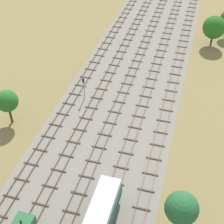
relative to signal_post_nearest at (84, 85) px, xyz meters
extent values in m
plane|color=olive|center=(6.46, -1.81, -2.97)|extent=(480.00, 480.00, 0.00)
cube|color=gray|center=(6.46, -1.81, -2.96)|extent=(21.22, 176.00, 0.01)
cube|color=#47382D|center=(-2.87, -0.81, -2.75)|extent=(0.07, 126.00, 0.15)
cube|color=#47382D|center=(-1.44, -0.81, -2.75)|extent=(0.07, 126.00, 0.15)
cube|color=brown|center=(-2.15, -23.31, -2.90)|extent=(2.40, 0.22, 0.14)
cube|color=brown|center=(-2.15, -20.31, -2.90)|extent=(2.40, 0.22, 0.14)
cube|color=brown|center=(-2.15, -17.31, -2.90)|extent=(2.40, 0.22, 0.14)
cube|color=brown|center=(-2.15, -14.31, -2.90)|extent=(2.40, 0.22, 0.14)
cube|color=brown|center=(-2.15, -11.31, -2.90)|extent=(2.40, 0.22, 0.14)
cube|color=brown|center=(-2.15, -8.31, -2.90)|extent=(2.40, 0.22, 0.14)
cube|color=brown|center=(-2.15, -5.31, -2.90)|extent=(2.40, 0.22, 0.14)
cube|color=brown|center=(-2.15, -2.31, -2.90)|extent=(2.40, 0.22, 0.14)
cube|color=brown|center=(-2.15, 0.69, -2.90)|extent=(2.40, 0.22, 0.14)
cube|color=brown|center=(-2.15, 3.69, -2.90)|extent=(2.40, 0.22, 0.14)
cube|color=brown|center=(-2.15, 6.69, -2.90)|extent=(2.40, 0.22, 0.14)
cube|color=brown|center=(-2.15, 9.69, -2.90)|extent=(2.40, 0.22, 0.14)
cube|color=brown|center=(-2.15, 12.69, -2.90)|extent=(2.40, 0.22, 0.14)
cube|color=brown|center=(-2.15, 15.69, -2.90)|extent=(2.40, 0.22, 0.14)
cube|color=brown|center=(-2.15, 18.69, -2.90)|extent=(2.40, 0.22, 0.14)
cube|color=brown|center=(-2.15, 21.69, -2.90)|extent=(2.40, 0.22, 0.14)
cube|color=brown|center=(-2.15, 24.69, -2.90)|extent=(2.40, 0.22, 0.14)
cube|color=brown|center=(-2.15, 27.69, -2.90)|extent=(2.40, 0.22, 0.14)
cube|color=brown|center=(-2.15, 30.69, -2.90)|extent=(2.40, 0.22, 0.14)
cube|color=brown|center=(-2.15, 33.69, -2.90)|extent=(2.40, 0.22, 0.14)
cube|color=brown|center=(-2.15, 36.69, -2.90)|extent=(2.40, 0.22, 0.14)
cube|color=brown|center=(-2.15, 39.69, -2.90)|extent=(2.40, 0.22, 0.14)
cube|color=brown|center=(-2.15, 42.69, -2.90)|extent=(2.40, 0.22, 0.14)
cube|color=brown|center=(-2.15, 45.69, -2.90)|extent=(2.40, 0.22, 0.14)
cube|color=brown|center=(-2.15, 48.69, -2.90)|extent=(2.40, 0.22, 0.14)
cube|color=#47382D|center=(1.44, -0.81, -2.75)|extent=(0.07, 126.00, 0.15)
cube|color=#47382D|center=(2.87, -0.81, -2.75)|extent=(0.07, 126.00, 0.15)
cube|color=brown|center=(2.15, -26.31, -2.90)|extent=(2.40, 0.22, 0.14)
cube|color=brown|center=(2.15, -23.31, -2.90)|extent=(2.40, 0.22, 0.14)
cube|color=brown|center=(2.15, -20.31, -2.90)|extent=(2.40, 0.22, 0.14)
cube|color=brown|center=(2.15, -17.31, -2.90)|extent=(2.40, 0.22, 0.14)
cube|color=brown|center=(2.15, -14.31, -2.90)|extent=(2.40, 0.22, 0.14)
cube|color=brown|center=(2.15, -11.31, -2.90)|extent=(2.40, 0.22, 0.14)
cube|color=brown|center=(2.15, -8.31, -2.90)|extent=(2.40, 0.22, 0.14)
cube|color=brown|center=(2.15, -5.31, -2.90)|extent=(2.40, 0.22, 0.14)
cube|color=brown|center=(2.15, -2.31, -2.90)|extent=(2.40, 0.22, 0.14)
cube|color=brown|center=(2.15, 0.69, -2.90)|extent=(2.40, 0.22, 0.14)
cube|color=brown|center=(2.15, 3.69, -2.90)|extent=(2.40, 0.22, 0.14)
cube|color=brown|center=(2.15, 6.69, -2.90)|extent=(2.40, 0.22, 0.14)
cube|color=brown|center=(2.15, 9.69, -2.90)|extent=(2.40, 0.22, 0.14)
cube|color=brown|center=(2.15, 12.69, -2.90)|extent=(2.40, 0.22, 0.14)
cube|color=brown|center=(2.15, 15.69, -2.90)|extent=(2.40, 0.22, 0.14)
cube|color=brown|center=(2.15, 18.69, -2.90)|extent=(2.40, 0.22, 0.14)
cube|color=brown|center=(2.15, 21.69, -2.90)|extent=(2.40, 0.22, 0.14)
cube|color=brown|center=(2.15, 24.69, -2.90)|extent=(2.40, 0.22, 0.14)
cube|color=brown|center=(2.15, 27.69, -2.90)|extent=(2.40, 0.22, 0.14)
cube|color=brown|center=(2.15, 30.69, -2.90)|extent=(2.40, 0.22, 0.14)
cube|color=brown|center=(2.15, 33.69, -2.90)|extent=(2.40, 0.22, 0.14)
cube|color=brown|center=(2.15, 36.69, -2.90)|extent=(2.40, 0.22, 0.14)
cube|color=brown|center=(2.15, 39.69, -2.90)|extent=(2.40, 0.22, 0.14)
cube|color=brown|center=(2.15, 42.69, -2.90)|extent=(2.40, 0.22, 0.14)
cube|color=brown|center=(2.15, 45.69, -2.90)|extent=(2.40, 0.22, 0.14)
cube|color=brown|center=(2.15, 48.69, -2.90)|extent=(2.40, 0.22, 0.14)
cube|color=#47382D|center=(5.74, -0.81, -2.75)|extent=(0.07, 126.00, 0.15)
cube|color=#47382D|center=(7.18, -0.81, -2.75)|extent=(0.07, 126.00, 0.15)
cube|color=brown|center=(6.46, -23.31, -2.90)|extent=(2.40, 0.22, 0.14)
cube|color=brown|center=(6.46, -20.31, -2.90)|extent=(2.40, 0.22, 0.14)
cube|color=brown|center=(6.46, -17.31, -2.90)|extent=(2.40, 0.22, 0.14)
cube|color=brown|center=(6.46, -14.31, -2.90)|extent=(2.40, 0.22, 0.14)
cube|color=brown|center=(6.46, -11.31, -2.90)|extent=(2.40, 0.22, 0.14)
cube|color=brown|center=(6.46, -8.31, -2.90)|extent=(2.40, 0.22, 0.14)
cube|color=brown|center=(6.46, -5.31, -2.90)|extent=(2.40, 0.22, 0.14)
cube|color=brown|center=(6.46, -2.31, -2.90)|extent=(2.40, 0.22, 0.14)
cube|color=brown|center=(6.46, 0.69, -2.90)|extent=(2.40, 0.22, 0.14)
cube|color=brown|center=(6.46, 3.69, -2.90)|extent=(2.40, 0.22, 0.14)
cube|color=brown|center=(6.46, 6.69, -2.90)|extent=(2.40, 0.22, 0.14)
cube|color=brown|center=(6.46, 9.69, -2.90)|extent=(2.40, 0.22, 0.14)
cube|color=brown|center=(6.46, 12.69, -2.90)|extent=(2.40, 0.22, 0.14)
cube|color=brown|center=(6.46, 15.69, -2.90)|extent=(2.40, 0.22, 0.14)
cube|color=brown|center=(6.46, 18.69, -2.90)|extent=(2.40, 0.22, 0.14)
cube|color=brown|center=(6.46, 21.69, -2.90)|extent=(2.40, 0.22, 0.14)
cube|color=brown|center=(6.46, 24.69, -2.90)|extent=(2.40, 0.22, 0.14)
cube|color=brown|center=(6.46, 27.69, -2.90)|extent=(2.40, 0.22, 0.14)
cube|color=brown|center=(6.46, 30.69, -2.90)|extent=(2.40, 0.22, 0.14)
cube|color=brown|center=(6.46, 33.69, -2.90)|extent=(2.40, 0.22, 0.14)
cube|color=brown|center=(6.46, 36.69, -2.90)|extent=(2.40, 0.22, 0.14)
cube|color=brown|center=(6.46, 39.69, -2.90)|extent=(2.40, 0.22, 0.14)
cube|color=brown|center=(6.46, 42.69, -2.90)|extent=(2.40, 0.22, 0.14)
cube|color=brown|center=(6.46, 45.69, -2.90)|extent=(2.40, 0.22, 0.14)
cube|color=brown|center=(6.46, 48.69, -2.90)|extent=(2.40, 0.22, 0.14)
cube|color=brown|center=(6.46, 51.69, -2.90)|extent=(2.40, 0.22, 0.14)
cube|color=#47382D|center=(10.05, -0.81, -2.75)|extent=(0.07, 126.00, 0.15)
cube|color=#47382D|center=(11.48, -0.81, -2.75)|extent=(0.07, 126.00, 0.15)
cube|color=brown|center=(10.77, -23.31, -2.90)|extent=(2.40, 0.22, 0.14)
cube|color=brown|center=(10.77, -20.31, -2.90)|extent=(2.40, 0.22, 0.14)
cube|color=brown|center=(10.77, -17.31, -2.90)|extent=(2.40, 0.22, 0.14)
cube|color=brown|center=(10.77, -14.31, -2.90)|extent=(2.40, 0.22, 0.14)
cube|color=brown|center=(10.77, -11.31, -2.90)|extent=(2.40, 0.22, 0.14)
cube|color=brown|center=(10.77, -8.31, -2.90)|extent=(2.40, 0.22, 0.14)
cube|color=brown|center=(10.77, -5.31, -2.90)|extent=(2.40, 0.22, 0.14)
cube|color=brown|center=(10.77, -2.31, -2.90)|extent=(2.40, 0.22, 0.14)
cube|color=brown|center=(10.77, 0.69, -2.90)|extent=(2.40, 0.22, 0.14)
cube|color=brown|center=(10.77, 3.69, -2.90)|extent=(2.40, 0.22, 0.14)
cube|color=brown|center=(10.77, 6.69, -2.90)|extent=(2.40, 0.22, 0.14)
cube|color=brown|center=(10.77, 9.69, -2.90)|extent=(2.40, 0.22, 0.14)
cube|color=brown|center=(10.77, 12.69, -2.90)|extent=(2.40, 0.22, 0.14)
cube|color=brown|center=(10.77, 15.69, -2.90)|extent=(2.40, 0.22, 0.14)
cube|color=brown|center=(10.77, 18.69, -2.90)|extent=(2.40, 0.22, 0.14)
cube|color=brown|center=(10.77, 21.69, -2.90)|extent=(2.40, 0.22, 0.14)
cube|color=brown|center=(10.77, 24.69, -2.90)|extent=(2.40, 0.22, 0.14)
cube|color=brown|center=(10.77, 27.69, -2.90)|extent=(2.40, 0.22, 0.14)
cube|color=brown|center=(10.77, 30.69, -2.90)|extent=(2.40, 0.22, 0.14)
cube|color=brown|center=(10.77, 33.69, -2.90)|extent=(2.40, 0.22, 0.14)
cube|color=brown|center=(10.77, 36.69, -2.90)|extent=(2.40, 0.22, 0.14)
cube|color=brown|center=(10.77, 39.69, -2.90)|extent=(2.40, 0.22, 0.14)
cube|color=brown|center=(10.77, 42.69, -2.90)|extent=(2.40, 0.22, 0.14)
cube|color=brown|center=(10.77, 45.69, -2.90)|extent=(2.40, 0.22, 0.14)
cube|color=brown|center=(10.77, 48.69, -2.90)|extent=(2.40, 0.22, 0.14)
cube|color=brown|center=(10.77, 51.69, -2.90)|extent=(2.40, 0.22, 0.14)
cube|color=#47382D|center=(14.35, -0.81, -2.75)|extent=(0.07, 126.00, 0.15)
cube|color=#47382D|center=(15.79, -0.81, -2.75)|extent=(0.07, 126.00, 0.15)
cube|color=brown|center=(15.07, -20.31, -2.90)|extent=(2.40, 0.22, 0.14)
cube|color=brown|center=(15.07, -17.31, -2.90)|extent=(2.40, 0.22, 0.14)
cube|color=brown|center=(15.07, -14.31, -2.90)|extent=(2.40, 0.22, 0.14)
cube|color=brown|center=(15.07, -11.31, -2.90)|extent=(2.40, 0.22, 0.14)
cube|color=brown|center=(15.07, -8.31, -2.90)|extent=(2.40, 0.22, 0.14)
cube|color=brown|center=(15.07, -5.31, -2.90)|extent=(2.40, 0.22, 0.14)
cube|color=brown|center=(15.07, -2.31, -2.90)|extent=(2.40, 0.22, 0.14)
cube|color=brown|center=(15.07, 0.69, -2.90)|extent=(2.40, 0.22, 0.14)
cube|color=brown|center=(15.07, 3.69, -2.90)|extent=(2.40, 0.22, 0.14)
cube|color=brown|center=(15.07, 6.69, -2.90)|extent=(2.40, 0.22, 0.14)
cube|color=brown|center=(15.07, 9.69, -2.90)|extent=(2.40, 0.22, 0.14)
cube|color=brown|center=(15.07, 12.69, -2.90)|extent=(2.40, 0.22, 0.14)
cube|color=brown|center=(15.07, 15.69, -2.90)|extent=(2.40, 0.22, 0.14)
cube|color=brown|center=(15.07, 18.69, -2.90)|extent=(2.40, 0.22, 0.14)
cube|color=brown|center=(15.07, 21.69, -2.90)|extent=(2.40, 0.22, 0.14)
cube|color=brown|center=(15.07, 24.69, -2.90)|extent=(2.40, 0.22, 0.14)
cube|color=brown|center=(15.07, 27.69, -2.90)|extent=(2.40, 0.22, 0.14)
cube|color=brown|center=(15.07, 30.69, -2.90)|extent=(2.40, 0.22, 0.14)
cube|color=brown|center=(15.07, 33.69, -2.90)|extent=(2.40, 0.22, 0.14)
cube|color=brown|center=(15.07, 36.69, -2.90)|extent=(2.40, 0.22, 0.14)
cube|color=brown|center=(15.07, 39.69, -2.90)|extent=(2.40, 0.22, 0.14)
cube|color=brown|center=(15.07, 42.69, -2.90)|extent=(2.40, 0.22, 0.14)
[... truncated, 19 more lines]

